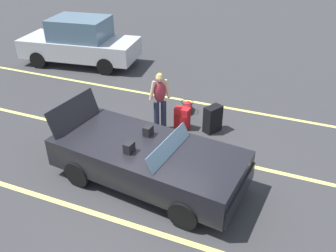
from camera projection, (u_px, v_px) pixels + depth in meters
name	position (u px, v px, depth m)	size (l,w,h in m)	color
ground_plane	(149.00, 181.00, 7.82)	(80.00, 80.00, 0.00)	#333335
lot_line_near	(120.00, 222.00, 6.77)	(18.00, 0.12, 0.01)	#EAE066
lot_line_mid	(172.00, 148.00, 8.92)	(18.00, 0.12, 0.01)	#EAE066
lot_line_far	(203.00, 104.00, 11.07)	(18.00, 0.12, 0.01)	#EAE066
convertible_car	(156.00, 162.00, 7.43)	(4.31, 2.21, 1.53)	black
suitcase_large_black	(213.00, 119.00, 9.48)	(0.48, 0.56, 0.74)	black
suitcase_medium_bright	(182.00, 118.00, 9.64)	(0.42, 0.29, 0.62)	red
duffel_bag	(187.00, 107.00, 10.52)	(0.42, 0.68, 0.34)	red
traveler_person	(160.00, 99.00, 9.28)	(0.52, 0.45, 1.65)	#1E2338
parked_sedan_near	(80.00, 42.00, 13.66)	(4.70, 2.38, 1.82)	#B2B2B7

